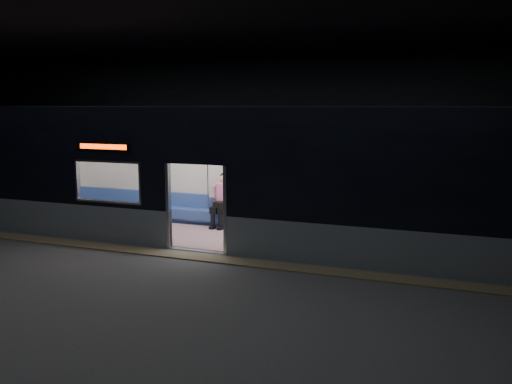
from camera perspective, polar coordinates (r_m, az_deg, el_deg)
The scene contains 7 objects.
station_floor at distance 11.94m, azimuth -8.50°, elevation -7.46°, with size 24.00×14.00×0.01m, color #47494C.
station_envelope at distance 11.45m, azimuth -8.94°, elevation 10.42°, with size 24.00×14.00×5.00m.
tactile_strip at distance 12.40m, azimuth -7.26°, elevation -6.71°, with size 22.80×0.50×0.03m, color #8C7F59.
metro_car at distance 13.81m, azimuth -3.54°, elevation 2.73°, with size 18.00×3.04×3.35m.
passenger at distance 15.04m, azimuth -3.52°, elevation -0.57°, with size 0.49×0.80×1.49m.
handbag at distance 14.83m, azimuth -3.89°, elevation -1.30°, with size 0.29×0.25×0.14m, color black.
transit_map at distance 14.13m, azimuth 11.39°, elevation 1.07°, with size 0.90×0.03×0.59m, color white.
Camera 1 is at (5.65, -9.96, 3.40)m, focal length 38.00 mm.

